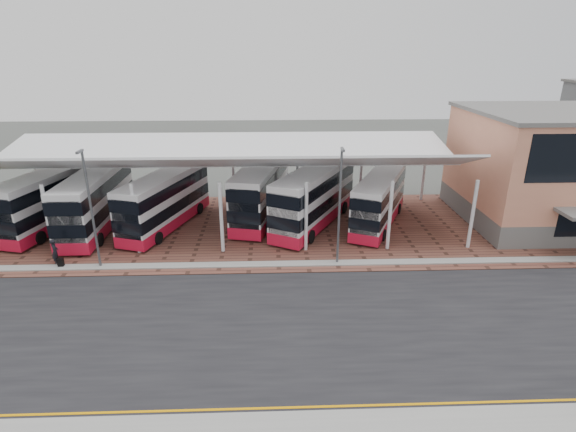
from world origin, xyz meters
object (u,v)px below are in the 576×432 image
Objects in this scene: bus_3 at (261,191)px; bus_5 at (379,201)px; bus_2 at (165,201)px; bus_1 at (96,201)px; bus_0 at (53,199)px; bus_4 at (314,197)px; pedestrian at (55,252)px.

bus_3 is 9.90m from bus_5.
bus_1 is at bearing -159.75° from bus_2.
bus_3 is at bearing -167.02° from bus_5.
bus_3 is (16.89, 1.39, 0.04)m from bus_0.
bus_4 is 1.12× the size of bus_5.
bus_1 is at bearing -150.73° from bus_4.
bus_0 is 1.13× the size of bus_5.
bus_0 is at bearing -164.91° from bus_2.
bus_2 reaches higher than bus_5.
bus_1 is at bearing 2.58° from bus_0.
bus_5 is (22.85, -0.02, -0.24)m from bus_1.
pedestrian is (-18.15, -6.67, -1.43)m from bus_4.
bus_1 is at bearing -158.54° from bus_3.
bus_2 is 17.40m from bus_5.
bus_0 is at bearing -156.29° from bus_5.
bus_4 is 6.19× the size of pedestrian.
bus_3 reaches higher than pedestrian.
bus_5 is at bearing 11.63° from bus_0.
bus_5 is at bearing 0.20° from bus_3.
bus_0 is at bearing -152.71° from bus_4.
bus_3 is (13.17, 2.08, 0.01)m from bus_1.
bus_2 is at bearing -155.45° from bus_5.
bus_4 is (4.37, -1.90, 0.02)m from bus_3.
bus_3 is 1.15× the size of bus_5.
bus_4 reaches higher than bus_1.
bus_0 is 6.26× the size of pedestrian.
pedestrian is (-6.05, -6.67, -1.27)m from bus_2.
bus_1 is 1.00× the size of bus_4.
bus_0 is 0.98× the size of bus_3.
pedestrian is at bearing -95.30° from bus_1.
bus_3 is at bearing 31.98° from bus_2.
bus_3 is at bearing 17.88° from bus_0.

